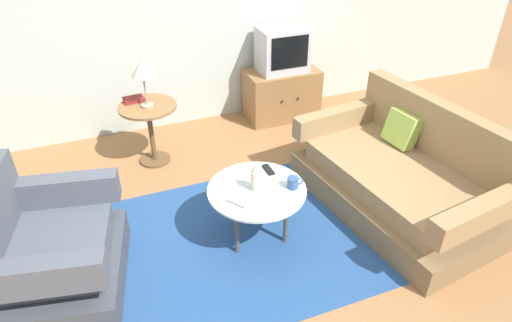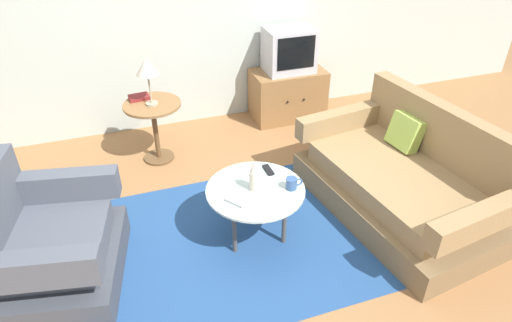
{
  "view_description": "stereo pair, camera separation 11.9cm",
  "coord_description": "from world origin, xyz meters",
  "px_view_note": "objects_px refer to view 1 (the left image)",
  "views": [
    {
      "loc": [
        -1.03,
        -2.4,
        2.49
      ],
      "look_at": [
        0.04,
        0.35,
        0.55
      ],
      "focal_mm": 31.33,
      "sensor_mm": 36.0,
      "label": 1
    },
    {
      "loc": [
        -0.92,
        -2.45,
        2.49
      ],
      "look_at": [
        0.04,
        0.35,
        0.55
      ],
      "focal_mm": 31.33,
      "sensor_mm": 36.0,
      "label": 2
    }
  ],
  "objects_px": {
    "armchair": "(48,255)",
    "book": "(134,99)",
    "tv_remote_dark": "(268,170)",
    "side_table": "(150,121)",
    "vase": "(256,177)",
    "tv_stand": "(281,94)",
    "couch": "(401,178)",
    "tv_remote_silver": "(237,203)",
    "table_lamp": "(142,70)",
    "mug": "(293,182)",
    "coffee_table": "(257,194)",
    "television": "(282,49)"
  },
  "relations": [
    {
      "from": "armchair",
      "to": "book",
      "type": "height_order",
      "value": "armchair"
    },
    {
      "from": "couch",
      "to": "coffee_table",
      "type": "relative_size",
      "value": 2.46
    },
    {
      "from": "tv_stand",
      "to": "television",
      "type": "xyz_separation_m",
      "value": [
        0.0,
        0.01,
        0.53
      ]
    },
    {
      "from": "television",
      "to": "coffee_table",
      "type": "bearing_deg",
      "value": -119.03
    },
    {
      "from": "couch",
      "to": "tv_remote_silver",
      "type": "bearing_deg",
      "value": 83.55
    },
    {
      "from": "table_lamp",
      "to": "tv_stand",
      "type": "bearing_deg",
      "value": 16.06
    },
    {
      "from": "vase",
      "to": "couch",
      "type": "bearing_deg",
      "value": -3.31
    },
    {
      "from": "coffee_table",
      "to": "book",
      "type": "height_order",
      "value": "book"
    },
    {
      "from": "tv_stand",
      "to": "book",
      "type": "xyz_separation_m",
      "value": [
        -1.69,
        -0.29,
        0.35
      ]
    },
    {
      "from": "tv_stand",
      "to": "vase",
      "type": "xyz_separation_m",
      "value": [
        -1.04,
        -1.85,
        0.3
      ]
    },
    {
      "from": "armchair",
      "to": "side_table",
      "type": "distance_m",
      "value": 1.68
    },
    {
      "from": "armchair",
      "to": "side_table",
      "type": "xyz_separation_m",
      "value": [
        0.95,
        1.38,
        0.15
      ]
    },
    {
      "from": "table_lamp",
      "to": "mug",
      "type": "bearing_deg",
      "value": -60.88
    },
    {
      "from": "armchair",
      "to": "tv_remote_silver",
      "type": "bearing_deg",
      "value": 94.95
    },
    {
      "from": "side_table",
      "to": "book",
      "type": "bearing_deg",
      "value": 125.44
    },
    {
      "from": "tv_remote_dark",
      "to": "book",
      "type": "height_order",
      "value": "book"
    },
    {
      "from": "television",
      "to": "tv_remote_dark",
      "type": "distance_m",
      "value": 1.91
    },
    {
      "from": "armchair",
      "to": "book",
      "type": "bearing_deg",
      "value": 162.29
    },
    {
      "from": "television",
      "to": "side_table",
      "type": "bearing_deg",
      "value": -164.35
    },
    {
      "from": "coffee_table",
      "to": "book",
      "type": "xyz_separation_m",
      "value": [
        -0.66,
        1.56,
        0.21
      ]
    },
    {
      "from": "tv_stand",
      "to": "couch",
      "type": "bearing_deg",
      "value": -82.32
    },
    {
      "from": "side_table",
      "to": "tv_remote_silver",
      "type": "relative_size",
      "value": 4.04
    },
    {
      "from": "coffee_table",
      "to": "tv_stand",
      "type": "height_order",
      "value": "tv_stand"
    },
    {
      "from": "side_table",
      "to": "tv_remote_silver",
      "type": "bearing_deg",
      "value": -76.68
    },
    {
      "from": "coffee_table",
      "to": "vase",
      "type": "height_order",
      "value": "vase"
    },
    {
      "from": "tv_stand",
      "to": "vase",
      "type": "bearing_deg",
      "value": -119.33
    },
    {
      "from": "armchair",
      "to": "tv_remote_dark",
      "type": "height_order",
      "value": "armchair"
    },
    {
      "from": "couch",
      "to": "tv_stand",
      "type": "height_order",
      "value": "couch"
    },
    {
      "from": "coffee_table",
      "to": "book",
      "type": "distance_m",
      "value": 1.71
    },
    {
      "from": "television",
      "to": "tv_remote_dark",
      "type": "height_order",
      "value": "television"
    },
    {
      "from": "television",
      "to": "table_lamp",
      "type": "bearing_deg",
      "value": -163.65
    },
    {
      "from": "side_table",
      "to": "vase",
      "type": "distance_m",
      "value": 1.52
    },
    {
      "from": "couch",
      "to": "mug",
      "type": "relative_size",
      "value": 13.98
    },
    {
      "from": "couch",
      "to": "book",
      "type": "xyz_separation_m",
      "value": [
        -1.95,
        1.63,
        0.35
      ]
    },
    {
      "from": "armchair",
      "to": "table_lamp",
      "type": "distance_m",
      "value": 1.79
    },
    {
      "from": "table_lamp",
      "to": "tv_remote_silver",
      "type": "xyz_separation_m",
      "value": [
        0.36,
        -1.51,
        -0.5
      ]
    },
    {
      "from": "table_lamp",
      "to": "armchair",
      "type": "bearing_deg",
      "value": -124.82
    },
    {
      "from": "armchair",
      "to": "side_table",
      "type": "height_order",
      "value": "armchair"
    },
    {
      "from": "television",
      "to": "vase",
      "type": "bearing_deg",
      "value": -119.22
    },
    {
      "from": "side_table",
      "to": "tv_remote_dark",
      "type": "height_order",
      "value": "side_table"
    },
    {
      "from": "coffee_table",
      "to": "television",
      "type": "relative_size",
      "value": 1.41
    },
    {
      "from": "table_lamp",
      "to": "book",
      "type": "height_order",
      "value": "table_lamp"
    },
    {
      "from": "mug",
      "to": "armchair",
      "type": "bearing_deg",
      "value": 176.31
    },
    {
      "from": "tv_stand",
      "to": "mug",
      "type": "distance_m",
      "value": 2.09
    },
    {
      "from": "mug",
      "to": "coffee_table",
      "type": "bearing_deg",
      "value": 163.2
    },
    {
      "from": "book",
      "to": "television",
      "type": "bearing_deg",
      "value": 4.52
    },
    {
      "from": "coffee_table",
      "to": "television",
      "type": "xyz_separation_m",
      "value": [
        1.03,
        1.86,
        0.39
      ]
    },
    {
      "from": "couch",
      "to": "television",
      "type": "distance_m",
      "value": 2.02
    },
    {
      "from": "side_table",
      "to": "table_lamp",
      "type": "distance_m",
      "value": 0.53
    },
    {
      "from": "couch",
      "to": "mug",
      "type": "distance_m",
      "value": 1.06
    }
  ]
}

